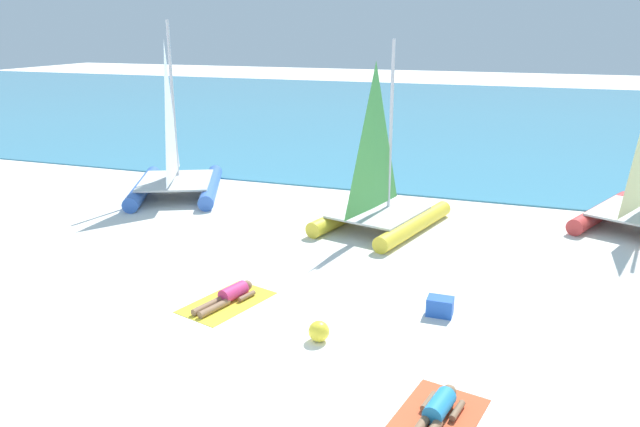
# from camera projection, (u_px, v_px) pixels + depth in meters

# --- Properties ---
(ground_plane) EXTENTS (120.00, 120.00, 0.00)m
(ground_plane) POSITION_uv_depth(u_px,v_px,m) (370.00, 208.00, 18.83)
(ground_plane) COLOR white
(ocean_water) EXTENTS (120.00, 40.00, 0.05)m
(ocean_water) POSITION_uv_depth(u_px,v_px,m) (458.00, 114.00, 38.51)
(ocean_water) COLOR teal
(ocean_water) RESTS_ON ground
(sailboat_yellow) EXTENTS (3.41, 4.40, 5.08)m
(sailboat_yellow) POSITION_uv_depth(u_px,v_px,m) (380.00, 202.00, 16.83)
(sailboat_yellow) COLOR yellow
(sailboat_yellow) RESTS_ON ground
(sailboat_blue) EXTENTS (4.27, 5.03, 5.59)m
(sailboat_blue) POSITION_uv_depth(u_px,v_px,m) (175.00, 171.00, 20.05)
(sailboat_blue) COLOR blue
(sailboat_blue) RESTS_ON ground
(towel_left) EXTENTS (1.59, 2.13, 0.01)m
(towel_left) POSITION_uv_depth(u_px,v_px,m) (227.00, 302.00, 12.43)
(towel_left) COLOR yellow
(towel_left) RESTS_ON ground
(sunbather_left) EXTENTS (0.81, 1.55, 0.30)m
(sunbather_left) POSITION_uv_depth(u_px,v_px,m) (229.00, 296.00, 12.45)
(sunbather_left) COLOR #D83372
(sunbather_left) RESTS_ON towel_left
(towel_right) EXTENTS (1.47, 2.08, 0.01)m
(towel_right) POSITION_uv_depth(u_px,v_px,m) (434.00, 422.00, 8.67)
(towel_right) COLOR #EA5933
(towel_right) RESTS_ON ground
(sunbather_right) EXTENTS (0.71, 1.56, 0.30)m
(sunbather_right) POSITION_uv_depth(u_px,v_px,m) (436.00, 412.00, 8.69)
(sunbather_right) COLOR #268CCC
(sunbather_right) RESTS_ON towel_right
(beach_ball) EXTENTS (0.38, 0.38, 0.38)m
(beach_ball) POSITION_uv_depth(u_px,v_px,m) (319.00, 331.00, 10.88)
(beach_ball) COLOR yellow
(beach_ball) RESTS_ON ground
(cooler_box) EXTENTS (0.50, 0.36, 0.36)m
(cooler_box) POSITION_uv_depth(u_px,v_px,m) (440.00, 306.00, 11.86)
(cooler_box) COLOR blue
(cooler_box) RESTS_ON ground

